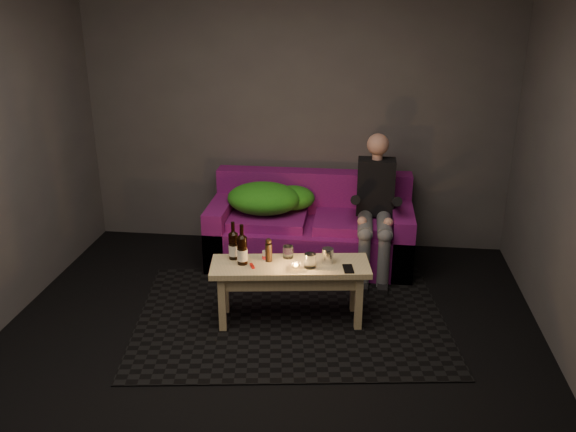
{
  "coord_description": "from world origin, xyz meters",
  "views": [
    {
      "loc": [
        0.59,
        -3.37,
        2.41
      ],
      "look_at": [
        0.03,
        1.38,
        0.59
      ],
      "focal_mm": 38.0,
      "sensor_mm": 36.0,
      "label": 1
    }
  ],
  "objects_px": {
    "beer_bottle_b": "(242,250)",
    "beer_bottle_a": "(233,245)",
    "sofa": "(311,231)",
    "coffee_table": "(290,274)",
    "steel_cup": "(328,256)",
    "person": "(375,204)"
  },
  "relations": [
    {
      "from": "coffee_table",
      "to": "beer_bottle_b",
      "type": "bearing_deg",
      "value": -173.8
    },
    {
      "from": "coffee_table",
      "to": "steel_cup",
      "type": "relative_size",
      "value": 10.54
    },
    {
      "from": "sofa",
      "to": "beer_bottle_a",
      "type": "bearing_deg",
      "value": -114.29
    },
    {
      "from": "beer_bottle_b",
      "to": "steel_cup",
      "type": "height_order",
      "value": "beer_bottle_b"
    },
    {
      "from": "coffee_table",
      "to": "beer_bottle_b",
      "type": "distance_m",
      "value": 0.41
    },
    {
      "from": "beer_bottle_b",
      "to": "beer_bottle_a",
      "type": "bearing_deg",
      "value": 134.79
    },
    {
      "from": "beer_bottle_a",
      "to": "beer_bottle_b",
      "type": "xyz_separation_m",
      "value": [
        0.08,
        -0.08,
        0.01
      ]
    },
    {
      "from": "beer_bottle_a",
      "to": "coffee_table",
      "type": "bearing_deg",
      "value": -5.85
    },
    {
      "from": "person",
      "to": "steel_cup",
      "type": "relative_size",
      "value": 10.55
    },
    {
      "from": "steel_cup",
      "to": "sofa",
      "type": "bearing_deg",
      "value": 101.15
    },
    {
      "from": "beer_bottle_b",
      "to": "person",
      "type": "bearing_deg",
      "value": 46.19
    },
    {
      "from": "person",
      "to": "beer_bottle_a",
      "type": "distance_m",
      "value": 1.42
    },
    {
      "from": "person",
      "to": "beer_bottle_a",
      "type": "relative_size",
      "value": 4.13
    },
    {
      "from": "sofa",
      "to": "beer_bottle_b",
      "type": "distance_m",
      "value": 1.28
    },
    {
      "from": "sofa",
      "to": "person",
      "type": "relative_size",
      "value": 1.5
    },
    {
      "from": "beer_bottle_a",
      "to": "steel_cup",
      "type": "xyz_separation_m",
      "value": [
        0.71,
        0.01,
        -0.05
      ]
    },
    {
      "from": "person",
      "to": "steel_cup",
      "type": "height_order",
      "value": "person"
    },
    {
      "from": "person",
      "to": "coffee_table",
      "type": "relative_size",
      "value": 1.0
    },
    {
      "from": "beer_bottle_a",
      "to": "steel_cup",
      "type": "relative_size",
      "value": 2.56
    },
    {
      "from": "steel_cup",
      "to": "beer_bottle_b",
      "type": "bearing_deg",
      "value": -171.86
    },
    {
      "from": "coffee_table",
      "to": "steel_cup",
      "type": "height_order",
      "value": "steel_cup"
    },
    {
      "from": "beer_bottle_a",
      "to": "beer_bottle_b",
      "type": "bearing_deg",
      "value": -45.21
    }
  ]
}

